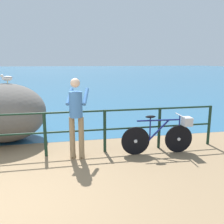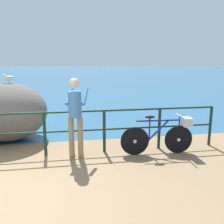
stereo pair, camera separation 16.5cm
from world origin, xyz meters
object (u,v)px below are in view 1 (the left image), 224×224
breakwater_boulder_main (6,113)px  bicycle (164,134)px  person_at_railing (76,115)px  seagull (7,78)px

breakwater_boulder_main → bicycle: bearing=-24.4°
bicycle → breakwater_boulder_main: bearing=158.8°
person_at_railing → seagull: bearing=59.0°
breakwater_boulder_main → seagull: size_ratio=6.13×
bicycle → seagull: (-3.69, 1.78, 1.23)m
bicycle → person_at_railing: 2.06m
breakwater_boulder_main → person_at_railing: bearing=-42.5°
breakwater_boulder_main → seagull: 0.92m
seagull → person_at_railing: bearing=130.6°
person_at_railing → seagull: size_ratio=5.24×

